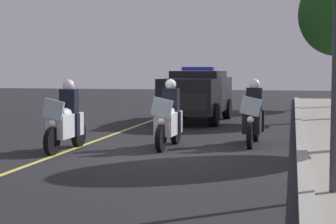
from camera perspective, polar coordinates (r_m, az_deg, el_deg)
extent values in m
plane|color=black|center=(12.91, -0.97, -4.32)|extent=(80.00, 80.00, 0.00)
cube|color=#9E9B93|center=(12.54, 13.68, -4.36)|extent=(48.00, 0.24, 0.15)
cube|color=#E0D14C|center=(13.61, -10.18, -3.92)|extent=(48.00, 0.12, 0.01)
cylinder|color=black|center=(12.89, -11.90, -2.99)|extent=(0.64, 0.14, 0.64)
cylinder|color=black|center=(14.23, -9.21, -2.26)|extent=(0.64, 0.16, 0.64)
cube|color=silver|center=(13.50, -10.54, -1.35)|extent=(1.21, 0.48, 0.56)
ellipsoid|color=silver|center=(13.43, -10.65, -0.10)|extent=(0.57, 0.34, 0.24)
cube|color=silver|center=(12.90, -11.75, 0.28)|extent=(0.08, 0.56, 0.53)
sphere|color=#F9F4CC|center=(12.88, -11.85, -1.21)|extent=(0.17, 0.17, 0.17)
sphere|color=red|center=(13.09, -12.13, 0.02)|extent=(0.09, 0.09, 0.09)
sphere|color=#1933F2|center=(12.95, -10.86, 0.00)|extent=(0.09, 0.09, 0.09)
cube|color=black|center=(13.67, -10.17, 1.07)|extent=(0.29, 0.41, 0.60)
cube|color=black|center=(13.58, -9.47, -1.31)|extent=(0.18, 0.15, 0.56)
cube|color=black|center=(13.74, -11.00, -1.26)|extent=(0.18, 0.15, 0.56)
sphere|color=silver|center=(13.63, -10.23, 2.75)|extent=(0.28, 0.28, 0.28)
cylinder|color=black|center=(13.12, -0.74, -2.76)|extent=(0.64, 0.14, 0.64)
cylinder|color=black|center=(14.56, 0.81, -2.05)|extent=(0.64, 0.16, 0.64)
cube|color=white|center=(13.79, 0.05, -1.16)|extent=(1.21, 0.48, 0.56)
ellipsoid|color=white|center=(13.72, 0.00, 0.07)|extent=(0.57, 0.34, 0.24)
cube|color=silver|center=(13.15, -0.63, 0.45)|extent=(0.08, 0.56, 0.53)
sphere|color=#F9F4CC|center=(13.12, -0.70, -1.01)|extent=(0.17, 0.17, 0.17)
sphere|color=red|center=(13.32, -1.15, 0.20)|extent=(0.09, 0.09, 0.09)
sphere|color=#1933F2|center=(13.24, 0.18, 0.17)|extent=(0.09, 0.09, 0.09)
cube|color=black|center=(13.97, 0.29, 1.22)|extent=(0.29, 0.41, 0.60)
cube|color=black|center=(13.91, 1.03, -1.11)|extent=(0.18, 0.15, 0.56)
cube|color=black|center=(14.00, -0.57, -1.07)|extent=(0.18, 0.15, 0.56)
sphere|color=silver|center=(13.93, 0.27, 2.85)|extent=(0.28, 0.28, 0.28)
cylinder|color=black|center=(13.78, 8.47, -2.47)|extent=(0.64, 0.14, 0.64)
cylinder|color=black|center=(15.27, 9.06, -1.80)|extent=(0.64, 0.16, 0.64)
cube|color=black|center=(14.47, 8.78, -0.95)|extent=(1.21, 0.48, 0.56)
ellipsoid|color=black|center=(14.40, 8.78, 0.22)|extent=(0.57, 0.34, 0.24)
cube|color=silver|center=(13.81, 8.54, 0.59)|extent=(0.08, 0.56, 0.53)
sphere|color=#F9F4CC|center=(13.78, 8.50, -0.80)|extent=(0.17, 0.17, 0.17)
sphere|color=red|center=(13.96, 7.94, 0.35)|extent=(0.09, 0.09, 0.09)
sphere|color=#1933F2|center=(13.93, 9.25, 0.33)|extent=(0.09, 0.09, 0.09)
cube|color=black|center=(14.66, 8.90, 1.31)|extent=(0.29, 0.41, 0.60)
cube|color=black|center=(14.62, 9.63, -0.90)|extent=(0.18, 0.15, 0.56)
cube|color=black|center=(14.66, 8.07, -0.87)|extent=(0.18, 0.15, 0.56)
sphere|color=white|center=(14.62, 8.91, 2.87)|extent=(0.28, 0.28, 0.28)
cube|color=black|center=(20.66, 3.05, 1.81)|extent=(4.96, 2.05, 1.24)
cube|color=black|center=(20.93, 3.22, 3.76)|extent=(2.45, 1.82, 0.36)
cube|color=#2633D8|center=(20.73, 3.12, 4.47)|extent=(0.32, 1.21, 0.14)
cube|color=black|center=(18.32, 1.56, 1.04)|extent=(0.17, 1.62, 0.56)
cylinder|color=black|center=(19.01, 4.77, -0.30)|extent=(0.81, 0.30, 0.80)
cylinder|color=black|center=(19.40, -0.47, -0.19)|extent=(0.81, 0.30, 0.80)
cylinder|color=black|center=(22.06, 6.14, 0.34)|extent=(0.81, 0.30, 0.80)
cylinder|color=black|center=(22.40, 1.58, 0.43)|extent=(0.81, 0.30, 0.80)
cylinder|color=#38383D|center=(8.66, 16.96, 5.27)|extent=(0.12, 0.12, 4.04)
cylinder|color=#4C3823|center=(21.71, 16.91, 2.99)|extent=(0.30, 0.30, 2.78)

